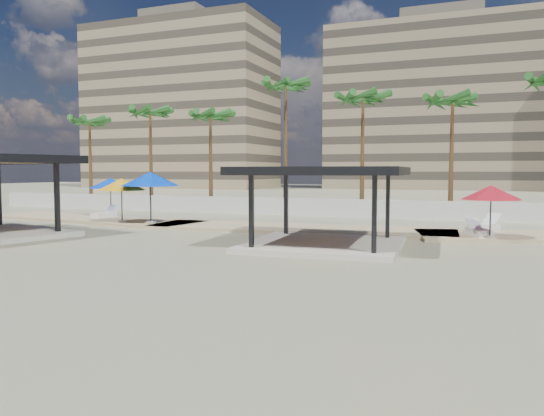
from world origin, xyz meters
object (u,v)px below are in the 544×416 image
(umbrella_a, at_px, (110,183))
(lounger_b, at_px, (485,227))
(lounger_c, at_px, (478,231))
(pavilion_central, at_px, (324,199))
(umbrella_c, at_px, (491,193))
(lounger_a, at_px, (105,214))

(umbrella_a, bearing_deg, lounger_b, -1.24)
(umbrella_a, height_order, lounger_c, umbrella_a)
(pavilion_central, distance_m, umbrella_c, 7.51)
(lounger_b, bearing_deg, lounger_c, -161.46)
(lounger_b, bearing_deg, pavilion_central, 164.41)
(umbrella_a, relative_size, lounger_b, 1.51)
(pavilion_central, bearing_deg, umbrella_a, 152.48)
(umbrella_a, bearing_deg, umbrella_c, -8.36)
(umbrella_a, distance_m, lounger_c, 22.69)
(umbrella_a, bearing_deg, lounger_a, -73.46)
(umbrella_c, xyz_separation_m, lounger_a, (-22.65, 2.39, -1.81))
(umbrella_c, distance_m, lounger_c, 2.07)
(pavilion_central, distance_m, lounger_c, 7.80)
(umbrella_c, height_order, lounger_a, umbrella_c)
(umbrella_c, height_order, lounger_b, umbrella_c)
(pavilion_central, distance_m, lounger_a, 17.57)
(lounger_a, bearing_deg, umbrella_c, -93.27)
(umbrella_c, distance_m, lounger_b, 3.39)
(umbrella_a, relative_size, umbrella_c, 1.10)
(umbrella_c, bearing_deg, pavilion_central, -147.92)
(umbrella_c, bearing_deg, lounger_c, 118.30)
(lounger_a, distance_m, lounger_c, 22.23)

